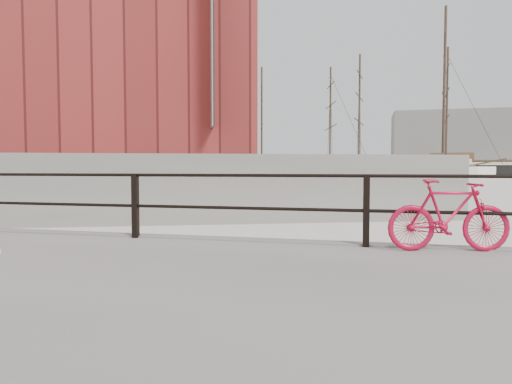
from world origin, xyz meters
The scene contains 12 objects.
far_quay centered at (-40.00, 72.00, 0.90)m, with size 24.00×150.00×1.80m, color gray.
bicycle centered at (-2.46, -0.25, 0.82)m, with size 1.56×0.23×0.94m, color #BC0C2F.
schooner_mid centered at (2.02, 73.91, 0.00)m, with size 30.67×12.98×21.91m, color white, non-canonical shape.
schooner_left centered at (-15.75, 73.34, 0.00)m, with size 26.54×12.06×19.94m, color beige, non-canonical shape.
workboat_near centered at (-27.54, 26.45, 0.00)m, with size 11.61×3.87×7.00m, color black, non-canonical shape.
workboat_far centered at (-32.41, 47.63, 0.00)m, with size 10.74×3.71×7.00m, color black, non-canonical shape.
apartment_terracotta centered at (-21.25, 20.26, 11.90)m, with size 20.00×15.00×20.20m, color maroon.
apartment_mustard centered at (-29.49, 40.65, 12.90)m, with size 22.00×15.00×22.20m, color gold.
apartment_cream centered at (-38.11, 61.98, 12.40)m, with size 20.00×15.00×21.20m, color beige.
apartment_grey centered at (-46.35, 82.38, 13.40)m, with size 22.00×15.00×23.20m, color #A7A7A2.
apartment_brick centered at (-54.97, 103.70, 12.40)m, with size 24.00×15.00×21.20m, color brown.
industrial_west centered at (20.00, 140.00, 9.00)m, with size 32.00×18.00×18.00m, color gray.
Camera 1 is at (-3.50, -6.58, 1.44)m, focal length 32.00 mm.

